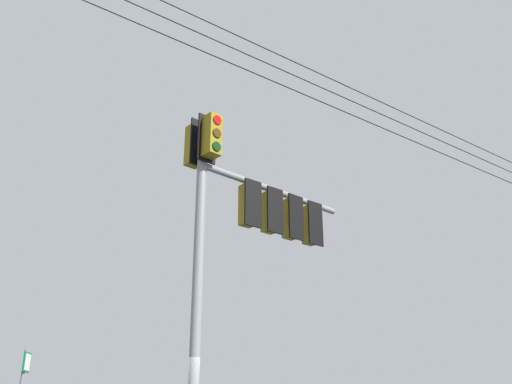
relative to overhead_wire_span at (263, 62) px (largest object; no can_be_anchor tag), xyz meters
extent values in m
cylinder|color=gray|center=(-0.23, 1.55, -6.08)|extent=(0.20, 0.20, 6.70)
cylinder|color=gray|center=(0.23, -0.40, -3.16)|extent=(1.07, 3.93, 0.14)
cube|color=olive|center=(0.06, 1.62, -2.61)|extent=(0.36, 0.36, 0.90)
cube|color=black|center=(-0.11, 1.58, -2.61)|extent=(0.14, 0.44, 1.04)
cylinder|color=red|center=(0.22, 1.66, -2.31)|extent=(0.08, 0.20, 0.20)
cylinder|color=#3C2703|center=(0.22, 1.66, -2.61)|extent=(0.08, 0.20, 0.20)
cylinder|color=black|center=(0.22, 1.66, -2.91)|extent=(0.08, 0.20, 0.20)
cube|color=olive|center=(-0.53, 1.48, -2.61)|extent=(0.36, 0.36, 0.90)
cube|color=black|center=(-0.36, 1.52, -2.61)|extent=(0.14, 0.44, 1.04)
cylinder|color=red|center=(-0.69, 1.44, -2.31)|extent=(0.08, 0.20, 0.20)
cylinder|color=#3C2703|center=(-0.69, 1.44, -2.61)|extent=(0.08, 0.20, 0.20)
cylinder|color=black|center=(-0.69, 1.44, -2.91)|extent=(0.08, 0.20, 0.20)
cube|color=olive|center=(0.06, 0.34, -3.71)|extent=(0.35, 0.35, 0.90)
cube|color=black|center=(-0.11, 0.31, -3.71)|extent=(0.12, 0.44, 1.04)
cylinder|color=red|center=(0.22, 0.38, -3.41)|extent=(0.07, 0.20, 0.20)
cylinder|color=#3C2703|center=(0.22, 0.38, -3.71)|extent=(0.07, 0.20, 0.20)
cylinder|color=black|center=(0.22, 0.38, -4.01)|extent=(0.07, 0.20, 0.20)
cube|color=olive|center=(0.20, -0.28, -3.71)|extent=(0.35, 0.35, 0.90)
cube|color=black|center=(0.04, -0.31, -3.71)|extent=(0.12, 0.44, 1.04)
cylinder|color=red|center=(0.37, -0.25, -3.41)|extent=(0.07, 0.20, 0.20)
cylinder|color=#3C2703|center=(0.37, -0.25, -3.71)|extent=(0.07, 0.20, 0.20)
cylinder|color=black|center=(0.37, -0.25, -4.01)|extent=(0.07, 0.20, 0.20)
cube|color=olive|center=(0.35, -0.91, -3.71)|extent=(0.36, 0.36, 0.90)
cube|color=black|center=(0.19, -0.94, -3.71)|extent=(0.14, 0.44, 1.04)
cylinder|color=red|center=(0.51, -0.87, -3.41)|extent=(0.07, 0.20, 0.20)
cylinder|color=#3C2703|center=(0.51, -0.87, -3.71)|extent=(0.07, 0.20, 0.20)
cylinder|color=black|center=(0.51, -0.87, -4.01)|extent=(0.07, 0.20, 0.20)
cube|color=olive|center=(0.50, -1.53, -3.71)|extent=(0.35, 0.35, 0.90)
cube|color=black|center=(0.34, -1.56, -3.71)|extent=(0.12, 0.44, 1.04)
cylinder|color=red|center=(0.66, -1.50, -3.41)|extent=(0.07, 0.20, 0.20)
cylinder|color=#3C2703|center=(0.66, -1.50, -3.71)|extent=(0.07, 0.20, 0.20)
cylinder|color=black|center=(0.66, -1.50, -4.01)|extent=(0.07, 0.20, 0.20)
cube|color=#0C7238|center=(1.96, 4.06, -6.94)|extent=(0.32, 0.18, 0.36)
cube|color=white|center=(1.95, 4.05, -6.94)|extent=(0.26, 0.14, 0.30)
cylinder|color=black|center=(0.00, 0.00, -0.42)|extent=(5.16, 34.13, 0.09)
cylinder|color=black|center=(0.00, 0.00, 0.01)|extent=(5.16, 34.13, 0.09)
cylinder|color=black|center=(0.00, 0.00, 0.42)|extent=(5.16, 34.13, 0.09)
camera|label=1|loc=(-10.19, 5.72, -8.18)|focal=41.10mm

